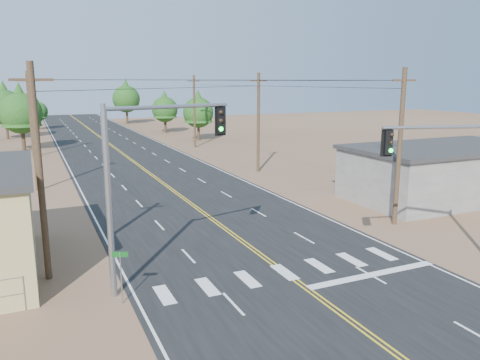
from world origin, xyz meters
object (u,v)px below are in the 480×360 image
signal_mast_left (146,166)px  street_sign (121,269)px  building_right (443,173)px  signal_mast_right (472,172)px

signal_mast_left → street_sign: 4.48m
building_right → street_sign: size_ratio=6.59×
building_right → street_sign: 27.97m
signal_mast_left → signal_mast_right: 15.04m
signal_mast_right → signal_mast_left: bearing=178.0°
street_sign → signal_mast_right: bearing=8.9°
signal_mast_left → signal_mast_right: signal_mast_left is taller
signal_mast_right → street_sign: 16.51m
signal_mast_right → street_sign: (-15.77, 3.47, -3.45)m
signal_mast_right → street_sign: bearing=-176.0°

